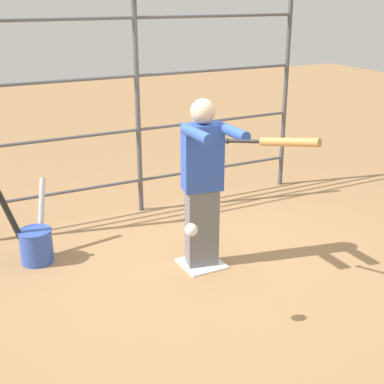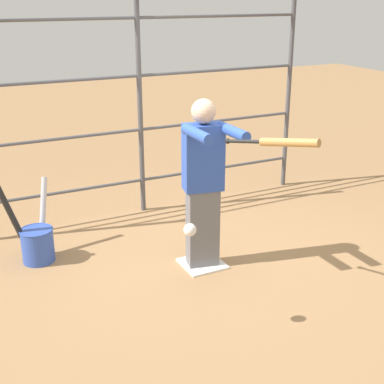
{
  "view_description": "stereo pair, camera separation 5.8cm",
  "coord_description": "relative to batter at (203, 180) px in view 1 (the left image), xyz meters",
  "views": [
    {
      "loc": [
        2.24,
        4.17,
        2.54
      ],
      "look_at": [
        0.31,
        0.4,
        0.96
      ],
      "focal_mm": 50.0,
      "sensor_mm": 36.0,
      "label": 1
    },
    {
      "loc": [
        2.19,
        4.19,
        2.54
      ],
      "look_at": [
        0.31,
        0.4,
        0.96
      ],
      "focal_mm": 50.0,
      "sensor_mm": 36.0,
      "label": 2
    }
  ],
  "objects": [
    {
      "name": "baseball_bat_swinging",
      "position": [
        -0.2,
        0.9,
        0.56
      ],
      "size": [
        0.38,
        0.81,
        0.19
      ],
      "color": "black"
    },
    {
      "name": "softball_in_flight",
      "position": [
        0.62,
        0.97,
        0.02
      ],
      "size": [
        0.1,
        0.1,
        0.1
      ],
      "color": "white"
    },
    {
      "name": "home_plate",
      "position": [
        0.0,
        -0.02,
        -0.89
      ],
      "size": [
        0.4,
        0.4,
        0.02
      ],
      "color": "white",
      "rests_on": "ground"
    },
    {
      "name": "bat_bucket",
      "position": [
        1.44,
        -0.84,
        -0.69
      ],
      "size": [
        0.57,
        0.57,
        0.83
      ],
      "color": "#3351B2",
      "rests_on": "ground"
    },
    {
      "name": "ground_plane",
      "position": [
        0.0,
        -0.02,
        -0.9
      ],
      "size": [
        24.0,
        24.0,
        0.0
      ],
      "primitive_type": "plane",
      "color": "#9E754C"
    },
    {
      "name": "batter",
      "position": [
        0.0,
        0.0,
        0.0
      ],
      "size": [
        0.42,
        0.62,
        1.66
      ],
      "color": "slate",
      "rests_on": "ground"
    },
    {
      "name": "fence_backstop",
      "position": [
        0.0,
        -1.62,
        0.44
      ],
      "size": [
        4.27,
        0.06,
        2.68
      ],
      "color": "#4C4C51",
      "rests_on": "ground"
    }
  ]
}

